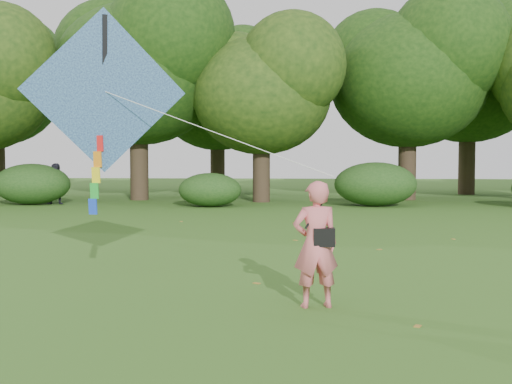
{
  "coord_description": "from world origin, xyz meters",
  "views": [
    {
      "loc": [
        -0.25,
        -9.65,
        2.17
      ],
      "look_at": [
        -1.04,
        2.0,
        1.5
      ],
      "focal_mm": 45.0,
      "sensor_mm": 36.0,
      "label": 1
    }
  ],
  "objects": [
    {
      "name": "ground",
      "position": [
        0.0,
        0.0,
        0.0
      ],
      "size": [
        100.0,
        100.0,
        0.0
      ],
      "primitive_type": "plane",
      "color": "#265114",
      "rests_on": "ground"
    },
    {
      "name": "man_kite_flyer",
      "position": [
        -0.01,
        -0.56,
        0.9
      ],
      "size": [
        0.74,
        0.57,
        1.81
      ],
      "primitive_type": "imported",
      "rotation": [
        0.0,
        0.0,
        3.37
      ],
      "color": "#D76569",
      "rests_on": "ground"
    },
    {
      "name": "flying_kite",
      "position": [
        -3.42,
        0.65,
        3.17
      ],
      "size": [
        4.93,
        1.71,
        3.34
      ],
      "color": "#2749AC",
      "rests_on": "ground"
    },
    {
      "name": "bystander_left",
      "position": [
        -10.89,
        17.86,
        0.91
      ],
      "size": [
        1.0,
        0.85,
        1.81
      ],
      "primitive_type": "imported",
      "rotation": [
        0.0,
        0.0,
        0.2
      ],
      "color": "#21212C",
      "rests_on": "ground"
    },
    {
      "name": "tree_line",
      "position": [
        1.67,
        22.88,
        5.6
      ],
      "size": [
        54.7,
        15.3,
        9.48
      ],
      "color": "#3A2D1E",
      "rests_on": "ground"
    },
    {
      "name": "crossbody_bag",
      "position": [
        0.1,
        -0.59,
        1.02
      ],
      "size": [
        0.43,
        0.2,
        0.71
      ],
      "color": "black",
      "rests_on": "ground"
    },
    {
      "name": "fallen_leaves",
      "position": [
        0.44,
        4.22,
        0.01
      ],
      "size": [
        9.74,
        14.96,
        0.01
      ],
      "color": "olive",
      "rests_on": "ground"
    },
    {
      "name": "shrub_band",
      "position": [
        -0.72,
        17.6,
        0.86
      ],
      "size": [
        39.15,
        3.22,
        1.88
      ],
      "color": "#264919",
      "rests_on": "ground"
    }
  ]
}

